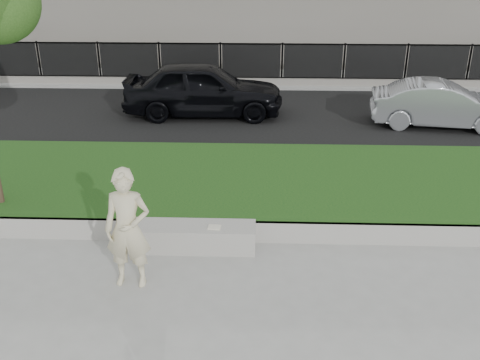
{
  "coord_description": "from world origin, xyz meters",
  "views": [
    {
      "loc": [
        0.78,
        -7.17,
        4.88
      ],
      "look_at": [
        0.48,
        1.2,
        1.13
      ],
      "focal_mm": 40.0,
      "sensor_mm": 36.0,
      "label": 1
    }
  ],
  "objects_px": {
    "car_silver": "(441,104)",
    "stone_bench": "(192,237)",
    "car_dark": "(203,89)",
    "book": "(214,227)",
    "man": "(128,229)"
  },
  "relations": [
    {
      "from": "car_silver",
      "to": "man",
      "type": "bearing_deg",
      "value": 145.67
    },
    {
      "from": "man",
      "to": "car_silver",
      "type": "height_order",
      "value": "man"
    },
    {
      "from": "stone_bench",
      "to": "book",
      "type": "bearing_deg",
      "value": -10.08
    },
    {
      "from": "book",
      "to": "man",
      "type": "bearing_deg",
      "value": -137.14
    },
    {
      "from": "book",
      "to": "car_dark",
      "type": "relative_size",
      "value": 0.05
    },
    {
      "from": "stone_bench",
      "to": "car_silver",
      "type": "bearing_deg",
      "value": 47.43
    },
    {
      "from": "man",
      "to": "car_dark",
      "type": "distance_m",
      "value": 8.74
    },
    {
      "from": "man",
      "to": "car_dark",
      "type": "xyz_separation_m",
      "value": [
        0.27,
        8.73,
        -0.11
      ]
    },
    {
      "from": "book",
      "to": "stone_bench",
      "type": "bearing_deg",
      "value": 173.39
    },
    {
      "from": "car_dark",
      "to": "book",
      "type": "bearing_deg",
      "value": -174.2
    },
    {
      "from": "car_silver",
      "to": "stone_bench",
      "type": "bearing_deg",
      "value": 145.03
    },
    {
      "from": "book",
      "to": "car_silver",
      "type": "relative_size",
      "value": 0.06
    },
    {
      "from": "stone_bench",
      "to": "car_dark",
      "type": "bearing_deg",
      "value": 94.06
    },
    {
      "from": "stone_bench",
      "to": "book",
      "type": "relative_size",
      "value": 10.22
    },
    {
      "from": "stone_bench",
      "to": "car_dark",
      "type": "distance_m",
      "value": 7.72
    }
  ]
}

